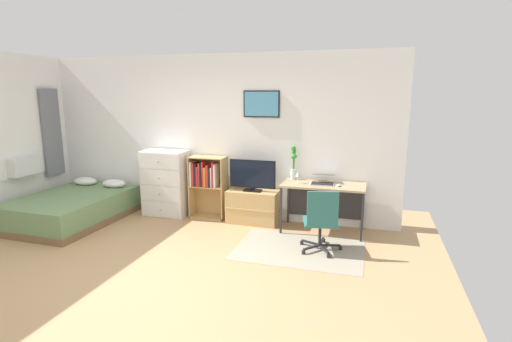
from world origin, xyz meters
TOP-DOWN VIEW (x-y plane):
  - ground_plane at (0.00, 0.00)m, footprint 7.20×7.20m
  - wall_back_with_posters at (0.01, 2.43)m, footprint 6.12×0.09m
  - area_rug at (1.70, 1.28)m, footprint 1.70×1.20m
  - bed at (-2.10, 1.41)m, footprint 1.43×1.94m
  - dresser at (-0.78, 2.15)m, footprint 0.75×0.46m
  - bookshelf at (-0.06, 2.21)m, footprint 0.60×0.30m
  - tv_stand at (0.77, 2.17)m, footprint 0.82×0.41m
  - television at (0.77, 2.15)m, footprint 0.75×0.16m
  - desk at (1.90, 2.16)m, footprint 1.23×0.59m
  - office_chair at (1.98, 1.27)m, footprint 0.58×0.57m
  - laptop at (1.88, 2.13)m, footprint 0.37×0.40m
  - computer_mouse at (2.13, 2.01)m, footprint 0.06×0.10m
  - bamboo_vase at (1.40, 2.29)m, footprint 0.09×0.09m
  - wine_glass at (1.52, 2.02)m, footprint 0.07×0.07m

SIDE VIEW (x-z plane):
  - ground_plane at x=0.00m, z-range 0.00..0.00m
  - area_rug at x=1.70m, z-range 0.00..0.01m
  - bed at x=-2.10m, z-range -0.06..0.51m
  - tv_stand at x=0.77m, z-range 0.00..0.53m
  - office_chair at x=1.98m, z-range 0.03..0.89m
  - dresser at x=-0.78m, z-range 0.00..1.12m
  - desk at x=1.90m, z-range 0.23..0.97m
  - bookshelf at x=-0.06m, z-range 0.11..1.15m
  - computer_mouse at x=2.13m, z-range 0.74..0.77m
  - television at x=0.77m, z-range 0.53..1.03m
  - laptop at x=1.88m, z-range 0.72..0.88m
  - wine_glass at x=1.52m, z-range 0.78..0.96m
  - bamboo_vase at x=1.40m, z-range 0.75..1.28m
  - wall_back_with_posters at x=0.01m, z-range 0.00..2.70m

